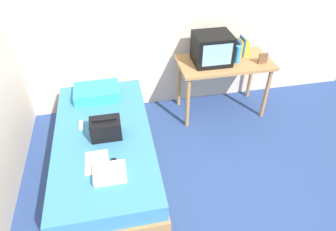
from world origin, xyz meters
TOP-DOWN VIEW (x-y plane):
  - ground_plane at (0.00, 0.00)m, footprint 8.00×8.00m
  - wall_back at (0.00, 2.00)m, footprint 5.20×0.10m
  - bed at (-1.03, 0.79)m, footprint 1.00×2.00m
  - desk at (0.53, 1.59)m, footprint 1.16×0.60m
  - tv at (0.35, 1.59)m, footprint 0.44×0.39m
  - water_bottle at (0.66, 1.53)m, footprint 0.07×0.07m
  - book_row at (0.78, 1.70)m, footprint 0.14×0.17m
  - picture_frame at (0.95, 1.44)m, footprint 0.11×0.02m
  - pillow at (-1.06, 1.49)m, footprint 0.52×0.35m
  - handbag at (-0.98, 0.76)m, footprint 0.30×0.20m
  - magazine at (-1.09, 0.42)m, footprint 0.21×0.29m
  - remote_dark at (-0.94, 0.35)m, footprint 0.04×0.16m
  - remote_silver at (-1.24, 0.98)m, footprint 0.04×0.14m
  - folded_towel at (-0.98, 0.24)m, footprint 0.28×0.22m

SIDE VIEW (x-z plane):
  - ground_plane at x=0.00m, z-range 0.00..0.00m
  - bed at x=-1.03m, z-range 0.00..0.50m
  - magazine at x=-1.09m, z-range 0.51..0.52m
  - remote_dark at x=-0.94m, z-range 0.51..0.53m
  - remote_silver at x=-1.24m, z-range 0.51..0.53m
  - folded_towel at x=-0.98m, z-range 0.51..0.58m
  - pillow at x=-1.06m, z-range 0.51..0.63m
  - handbag at x=-0.98m, z-range 0.50..0.72m
  - desk at x=0.53m, z-range 0.28..1.04m
  - picture_frame at x=0.95m, z-range 0.76..0.89m
  - book_row at x=0.78m, z-range 0.74..0.98m
  - water_bottle at x=0.66m, z-range 0.76..0.97m
  - tv at x=0.35m, z-range 0.76..1.12m
  - wall_back at x=0.00m, z-range 0.00..2.60m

